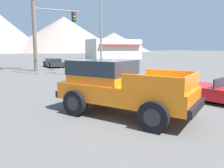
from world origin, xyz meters
The scene contains 8 objects.
ground_plane centered at (0.00, 0.00, 0.00)m, with size 320.00×320.00×0.00m, color #5B5956.
orange_pickup_truck centered at (-0.58, 0.58, 1.10)m, with size 4.11×5.23×1.94m.
parked_car_dark centered at (1.88, 21.39, 0.56)m, with size 2.05×4.08×1.09m.
traffic_light_main centered at (0.36, 14.38, 4.21)m, with size 4.09×0.38×6.02m.
street_lamp_post centered at (2.88, 9.36, 5.40)m, with size 0.90×0.24×9.19m.
palm_tree_leaning centered at (-0.80, 17.38, 6.58)m, with size 2.90×2.74×8.82m.
storefront_building centered at (17.75, 35.33, 2.07)m, with size 10.50×6.71×4.14m.
distant_mountain_range centered at (28.60, 119.10, 8.58)m, with size 115.57×64.49×19.57m.
Camera 1 is at (-4.30, -6.17, 2.36)m, focal length 35.00 mm.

